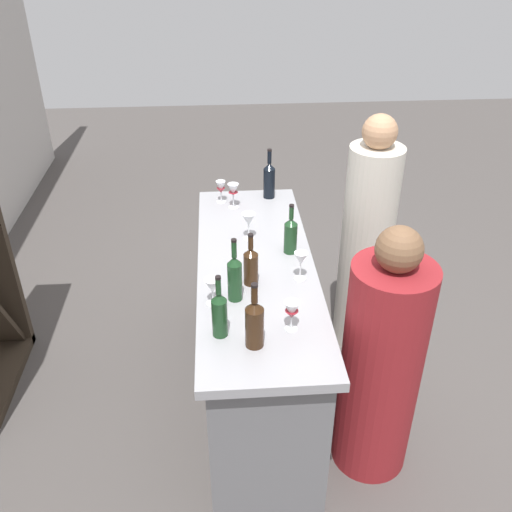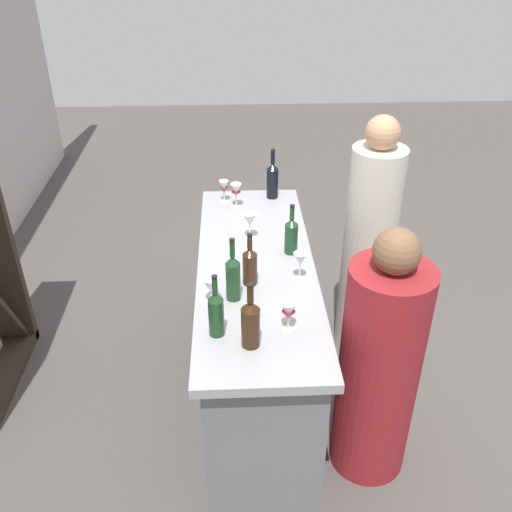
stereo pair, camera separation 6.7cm
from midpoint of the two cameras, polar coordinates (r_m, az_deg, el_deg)
ground_plane at (r=3.65m, az=-0.54°, el=-13.23°), size 12.00×12.00×0.00m
bar_counter at (r=3.33m, az=-0.58°, el=-7.50°), size 1.86×0.63×0.93m
wine_bottle_leftmost_amber_brown at (r=2.44m, az=-0.95°, el=-6.77°), size 0.08×0.08×0.33m
wine_bottle_second_left_olive_green at (r=2.51m, az=-4.49°, el=-5.81°), size 0.07×0.07×0.32m
wine_bottle_center_olive_green at (r=2.72m, az=-2.88°, el=-2.14°), size 0.07×0.07×0.34m
wine_bottle_second_right_amber_brown at (r=2.84m, az=-1.21°, el=-0.93°), size 0.08×0.08×0.29m
wine_bottle_rightmost_olive_green at (r=3.11m, az=2.91°, el=2.19°), size 0.07×0.07×0.29m
wine_bottle_far_right_near_black at (r=3.73m, az=0.83°, el=7.78°), size 0.08×0.08×0.34m
wine_glass_near_left at (r=2.88m, az=3.90°, el=-0.39°), size 0.07×0.07×0.16m
wine_glass_near_center at (r=2.54m, az=2.88°, el=-5.64°), size 0.07×0.07×0.15m
wine_glass_near_right at (r=3.23m, az=-1.36°, el=3.59°), size 0.08×0.08×0.17m
wine_glass_far_left at (r=3.60m, az=-2.86°, el=6.60°), size 0.07×0.07×0.16m
wine_glass_far_center at (r=3.68m, az=-4.11°, el=6.85°), size 0.06×0.06×0.15m
wine_glass_far_right at (r=2.71m, az=-5.16°, el=-3.11°), size 0.08×0.08×0.14m
person_left_guest at (r=3.64m, az=10.58°, el=0.98°), size 0.41×0.41×1.60m
person_center_guest at (r=2.90m, az=11.88°, el=-10.89°), size 0.50×0.50×1.43m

